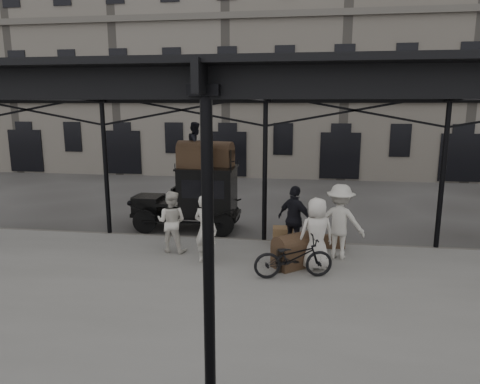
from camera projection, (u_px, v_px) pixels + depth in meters
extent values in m
plane|color=#383533|center=(257.00, 268.00, 11.19)|extent=(120.00, 120.00, 0.00)
cube|color=slate|center=(248.00, 299.00, 9.23)|extent=(28.00, 8.00, 0.15)
cylinder|color=black|center=(265.00, 175.00, 12.70)|extent=(0.14, 0.14, 4.30)
cylinder|color=black|center=(209.00, 278.00, 5.13)|extent=(0.14, 0.14, 4.30)
cube|color=black|center=(266.00, 95.00, 12.23)|extent=(22.00, 0.10, 0.45)
cube|color=black|center=(206.00, 78.00, 4.67)|extent=(22.00, 0.10, 0.45)
cube|color=black|center=(250.00, 82.00, 8.61)|extent=(22.50, 9.00, 0.08)
cube|color=silver|center=(250.00, 78.00, 8.59)|extent=(18.00, 7.00, 0.04)
cube|color=slate|center=(287.00, 60.00, 27.25)|extent=(64.00, 8.00, 14.00)
cylinder|color=black|center=(145.00, 222.00, 14.16)|extent=(0.80, 0.10, 0.80)
cylinder|color=black|center=(159.00, 211.00, 15.56)|extent=(0.80, 0.10, 0.80)
cylinder|color=black|center=(222.00, 225.00, 13.80)|extent=(0.80, 0.10, 0.80)
cylinder|color=black|center=(229.00, 214.00, 15.20)|extent=(0.80, 0.10, 0.80)
cube|color=black|center=(187.00, 213.00, 14.66)|extent=(3.60, 1.25, 0.12)
cube|color=black|center=(149.00, 204.00, 14.79)|extent=(0.90, 1.00, 0.55)
cube|color=black|center=(136.00, 203.00, 14.85)|extent=(0.06, 0.70, 0.55)
cube|color=black|center=(171.00, 201.00, 14.66)|extent=(0.70, 1.30, 0.10)
cube|color=black|center=(208.00, 191.00, 14.39)|extent=(1.80, 1.45, 1.55)
cube|color=black|center=(203.00, 189.00, 13.65)|extent=(1.40, 0.02, 0.60)
cube|color=black|center=(207.00, 168.00, 14.23)|extent=(1.90, 1.55, 0.06)
imported|color=beige|center=(205.00, 229.00, 10.98)|extent=(0.78, 0.67, 1.82)
imported|color=silver|center=(171.00, 222.00, 11.88)|extent=(0.89, 0.72, 1.73)
imported|color=beige|center=(316.00, 234.00, 10.61)|extent=(1.02, 0.83, 1.82)
imported|color=black|center=(295.00, 219.00, 11.83)|extent=(1.17, 1.01, 1.88)
imported|color=beige|center=(340.00, 222.00, 11.34)|extent=(1.44, 1.04, 2.02)
imported|color=black|center=(293.00, 257.00, 10.14)|extent=(2.00, 1.11, 0.99)
imported|color=black|center=(196.00, 145.00, 14.03)|extent=(0.67, 0.80, 1.48)
cube|color=olive|center=(283.00, 235.00, 12.67)|extent=(0.62, 0.48, 0.50)
cube|color=#4F3624|center=(301.00, 241.00, 12.20)|extent=(0.29, 0.62, 0.45)
cube|color=#4F3624|center=(334.00, 241.00, 12.27)|extent=(0.61, 0.22, 0.40)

